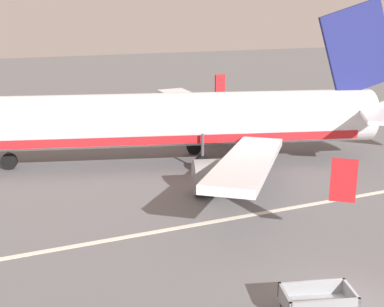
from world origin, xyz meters
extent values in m
plane|color=slate|center=(0.00, 0.00, 0.00)|extent=(220.00, 220.00, 0.00)
cube|color=silver|center=(0.00, 8.93, 0.01)|extent=(120.00, 0.36, 0.01)
cylinder|color=silver|center=(0.26, 19.69, 3.15)|extent=(29.84, 11.93, 3.70)
cube|color=red|center=(0.26, 19.69, 2.13)|extent=(26.91, 10.92, 0.56)
cube|color=silver|center=(1.89, 10.52, 2.48)|extent=(10.09, 11.82, 1.35)
cube|color=red|center=(2.60, 3.54, 3.43)|extent=(0.99, 0.84, 1.90)
cylinder|color=gray|center=(1.15, 12.36, 1.13)|extent=(3.66, 2.91, 2.10)
cube|color=silver|center=(6.56, 26.55, 2.48)|extent=(3.90, 13.19, 1.35)
cube|color=red|center=(10.90, 32.06, 3.43)|extent=(1.11, 0.31, 1.90)
cylinder|color=gray|center=(4.94, 25.40, 1.13)|extent=(3.66, 2.91, 2.10)
cube|color=navy|center=(13.52, 15.83, 7.90)|extent=(5.84, 2.02, 6.88)
cube|color=silver|center=(12.81, 12.71, 3.75)|extent=(4.41, 5.31, 0.24)
cube|color=silver|center=(14.60, 18.85, 3.75)|extent=(1.96, 5.25, 0.24)
cylinder|color=#4C4C51|center=(-9.82, 22.62, 1.57)|extent=(0.20, 0.20, 2.04)
cylinder|color=black|center=(-9.82, 22.62, 0.55)|extent=(1.18, 0.74, 1.10)
cylinder|color=#4C4C51|center=(2.05, 16.88, 1.57)|extent=(0.20, 0.20, 2.04)
cylinder|color=black|center=(2.05, 16.88, 0.55)|extent=(1.18, 0.74, 1.10)
cylinder|color=#4C4C51|center=(3.28, 21.10, 1.57)|extent=(0.20, 0.20, 2.04)
cylinder|color=black|center=(3.28, 21.10, 0.55)|extent=(1.18, 0.74, 1.10)
cube|color=gray|center=(-1.30, -0.16, 0.48)|extent=(2.80, 2.06, 0.08)
cube|color=gray|center=(-1.11, 0.46, 0.80)|extent=(2.42, 0.82, 0.55)
cube|color=gray|center=(-2.45, 0.18, 0.80)|extent=(0.50, 1.37, 0.55)
cube|color=gray|center=(-0.15, -0.51, 0.80)|extent=(0.50, 1.37, 0.55)
cylinder|color=black|center=(-2.04, 0.64, 0.22)|extent=(0.47, 0.28, 0.44)
cylinder|color=black|center=(-0.24, 0.10, 0.22)|extent=(0.47, 0.28, 0.44)
camera|label=1|loc=(-11.68, -12.98, 10.51)|focal=47.92mm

